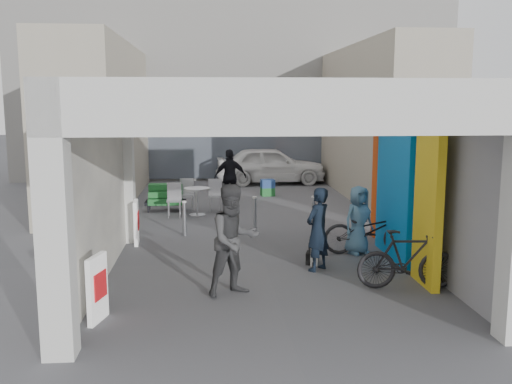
{
  "coord_description": "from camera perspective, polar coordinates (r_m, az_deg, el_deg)",
  "views": [
    {
      "loc": [
        -1.09,
        -11.04,
        3.23
      ],
      "look_at": [
        -0.09,
        1.0,
        1.28
      ],
      "focal_mm": 40.0,
      "sensor_mm": 36.0,
      "label": 1
    }
  ],
  "objects": [
    {
      "name": "ground",
      "position": [
        11.56,
        0.86,
        -7.08
      ],
      "size": [
        90.0,
        90.0,
        0.0
      ],
      "primitive_type": "plane",
      "color": "#4F4F53",
      "rests_on": "ground"
    },
    {
      "name": "arcade_canopy",
      "position": [
        10.39,
        4.3,
        4.0
      ],
      "size": [
        6.4,
        6.45,
        6.4
      ],
      "color": "beige",
      "rests_on": "ground"
    },
    {
      "name": "far_building",
      "position": [
        25.07,
        -2.29,
        10.88
      ],
      "size": [
        18.0,
        4.08,
        8.0
      ],
      "color": "silver",
      "rests_on": "ground"
    },
    {
      "name": "plaza_bldg_left",
      "position": [
        18.87,
        -15.26,
        6.61
      ],
      "size": [
        2.0,
        9.0,
        5.0
      ],
      "primitive_type": "cube",
      "color": "#A29986",
      "rests_on": "ground"
    },
    {
      "name": "plaza_bldg_right",
      "position": [
        19.38,
        12.11,
        6.79
      ],
      "size": [
        2.0,
        9.0,
        5.0
      ],
      "primitive_type": "cube",
      "color": "#A29986",
      "rests_on": "ground"
    },
    {
      "name": "bollard_left",
      "position": [
        13.8,
        -7.17,
        -2.69
      ],
      "size": [
        0.09,
        0.09,
        0.84
      ],
      "primitive_type": "cylinder",
      "color": "#94969C",
      "rests_on": "ground"
    },
    {
      "name": "bollard_center",
      "position": [
        13.8,
        -0.13,
        -2.43
      ],
      "size": [
        0.09,
        0.09,
        0.92
      ],
      "primitive_type": "cylinder",
      "color": "#94969C",
      "rests_on": "ground"
    },
    {
      "name": "bollard_right",
      "position": [
        14.1,
        5.77,
        -2.29
      ],
      "size": [
        0.09,
        0.09,
        0.9
      ],
      "primitive_type": "cylinder",
      "color": "#94969C",
      "rests_on": "ground"
    },
    {
      "name": "advert_board_near",
      "position": [
        8.79,
        -15.57,
        -9.26
      ],
      "size": [
        0.22,
        0.55,
        1.0
      ],
      "rotation": [
        0.0,
        0.0,
        -0.26
      ],
      "color": "white",
      "rests_on": "ground"
    },
    {
      "name": "advert_board_far",
      "position": [
        13.18,
        -11.87,
        -2.98
      ],
      "size": [
        0.13,
        0.55,
        1.0
      ],
      "rotation": [
        0.0,
        0.0,
        0.06
      ],
      "color": "white",
      "rests_on": "ground"
    },
    {
      "name": "cafe_set",
      "position": [
        16.55,
        -6.32,
        -0.99
      ],
      "size": [
        1.56,
        1.26,
        0.94
      ],
      "rotation": [
        0.0,
        0.0,
        -0.22
      ],
      "color": "#B6B6BB",
      "rests_on": "ground"
    },
    {
      "name": "produce_stand",
      "position": [
        17.05,
        -9.02,
        -0.83
      ],
      "size": [
        1.19,
        0.64,
        0.78
      ],
      "rotation": [
        0.0,
        0.0,
        0.18
      ],
      "color": "black",
      "rests_on": "ground"
    },
    {
      "name": "crate_stack",
      "position": [
        19.49,
        1.17,
        0.44
      ],
      "size": [
        0.49,
        0.4,
        0.56
      ],
      "rotation": [
        0.0,
        0.0,
        0.13
      ],
      "color": "#1B6127",
      "rests_on": "ground"
    },
    {
      "name": "border_collie",
      "position": [
        11.42,
        5.73,
        -6.03
      ],
      "size": [
        0.23,
        0.46,
        0.63
      ],
      "rotation": [
        0.0,
        0.0,
        -0.28
      ],
      "color": "black",
      "rests_on": "ground"
    },
    {
      "name": "man_with_dog",
      "position": [
        10.93,
        6.21,
        -3.73
      ],
      "size": [
        0.69,
        0.68,
        1.61
      ],
      "primitive_type": "imported",
      "rotation": [
        0.0,
        0.0,
        3.89
      ],
      "color": "black",
      "rests_on": "ground"
    },
    {
      "name": "man_back_turned",
      "position": [
        9.51,
        -2.22,
        -4.82
      ],
      "size": [
        1.12,
        1.02,
        1.87
      ],
      "primitive_type": "imported",
      "rotation": [
        0.0,
        0.0,
        0.43
      ],
      "color": "#3A3B3D",
      "rests_on": "ground"
    },
    {
      "name": "man_elderly",
      "position": [
        12.26,
        10.2,
        -2.77
      ],
      "size": [
        0.84,
        0.72,
        1.46
      ],
      "primitive_type": "imported",
      "rotation": [
        0.0,
        0.0,
        0.43
      ],
      "color": "teal",
      "rests_on": "ground"
    },
    {
      "name": "man_crates",
      "position": [
        17.77,
        -2.59,
        1.5
      ],
      "size": [
        1.07,
        0.58,
        1.73
      ],
      "primitive_type": "imported",
      "rotation": [
        0.0,
        0.0,
        3.31
      ],
      "color": "black",
      "rests_on": "ground"
    },
    {
      "name": "bicycle_front",
      "position": [
        12.34,
        11.23,
        -3.78
      ],
      "size": [
        1.97,
        0.79,
        1.01
      ],
      "primitive_type": "imported",
      "rotation": [
        0.0,
        0.0,
        1.51
      ],
      "color": "black",
      "rests_on": "ground"
    },
    {
      "name": "bicycle_rear",
      "position": [
        10.22,
        14.9,
        -6.54
      ],
      "size": [
        1.77,
        0.62,
        1.04
      ],
      "primitive_type": "imported",
      "rotation": [
        0.0,
        0.0,
        1.49
      ],
      "color": "black",
      "rests_on": "ground"
    },
    {
      "name": "white_van",
      "position": [
        22.35,
        1.46,
        2.72
      ],
      "size": [
        4.31,
        1.82,
        1.46
      ],
      "primitive_type": "imported",
      "rotation": [
        0.0,
        0.0,
        1.59
      ],
      "color": "white",
      "rests_on": "ground"
    }
  ]
}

